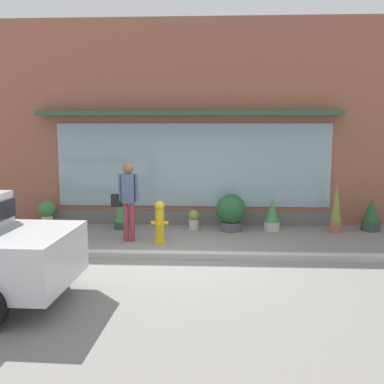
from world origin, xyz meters
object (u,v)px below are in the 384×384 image
Objects in this scene: fire_hydrant at (160,222)px; potted_plant_low_front at (371,215)px; potted_plant_corner_tall at (121,212)px; potted_plant_near_hydrant at (47,211)px; potted_plant_window_left at (194,219)px; potted_plant_window_right at (336,209)px; potted_plant_window_center at (231,211)px; potted_plant_by_entrance at (272,215)px; pedestrian_with_handbag at (128,196)px.

potted_plant_low_front is (5.05, 1.50, -0.08)m from fire_hydrant.
potted_plant_near_hydrant is at bearing 170.37° from potted_plant_corner_tall.
potted_plant_low_front is at bearing 16.53° from fire_hydrant.
potted_plant_corner_tall is (-1.83, -0.05, 0.16)m from potted_plant_window_left.
potted_plant_window_right is at bearing 16.76° from fire_hydrant.
potted_plant_window_center is 1.13× the size of potted_plant_low_front.
potted_plant_near_hydrant is 0.71× the size of potted_plant_window_center.
potted_plant_window_right is (4.13, 1.24, 0.11)m from fire_hydrant.
potted_plant_low_front is (2.44, 0.13, -0.01)m from potted_plant_by_entrance.
pedestrian_with_handbag reaches higher than potted_plant_window_center.
potted_plant_window_right is (4.86, 1.11, -0.44)m from pedestrian_with_handbag.
potted_plant_corner_tall is (-5.27, 0.11, -0.16)m from potted_plant_window_right.
pedestrian_with_handbag is 2.18× the size of potted_plant_low_front.
potted_plant_near_hydrant is (-3.15, 1.69, -0.10)m from fire_hydrant.
fire_hydrant is 5.27m from potted_plant_low_front.
potted_plant_near_hydrant is (-2.42, 1.56, -0.66)m from pedestrian_with_handbag.
fire_hydrant is at bearing -140.97° from potted_plant_window_center.
potted_plant_window_right is at bearing -164.51° from potted_plant_low_front.
fire_hydrant is 3.57m from potted_plant_near_hydrant.
potted_plant_by_entrance is at bearing 175.42° from potted_plant_window_right.
potted_plant_by_entrance is 0.90× the size of potted_plant_window_center.
potted_plant_window_center is at bearing -1.25° from potted_plant_corner_tall.
pedestrian_with_handbag is 1.45× the size of potted_plant_window_right.
fire_hydrant is 2.95m from potted_plant_by_entrance.
fire_hydrant is at bearing -115.84° from potted_plant_window_left.
potted_plant_window_left is at bearing 178.95° from potted_plant_by_entrance.
potted_plant_by_entrance reaches higher than potted_plant_near_hydrant.
potted_plant_by_entrance is 2.44m from potted_plant_low_front.
potted_plant_window_right is 1.87× the size of potted_plant_near_hydrant.
potted_plant_window_right is 1.49× the size of potted_plant_by_entrance.
pedestrian_with_handbag is at bearing -159.80° from potted_plant_by_entrance.
pedestrian_with_handbag is 5.97m from potted_plant_low_front.
fire_hydrant is 1.16× the size of potted_plant_low_front.
fire_hydrant is 1.03× the size of potted_plant_window_center.
pedestrian_with_handbag reaches higher than potted_plant_low_front.
fire_hydrant is 0.53× the size of pedestrian_with_handbag.
potted_plant_window_center is (-1.02, -0.07, 0.10)m from potted_plant_by_entrance.
pedestrian_with_handbag is 1.42m from potted_plant_corner_tall.
fire_hydrant is 2.06m from potted_plant_window_center.
potted_plant_window_right is 1.33× the size of potted_plant_window_center.
pedestrian_with_handbag is 2.66m from potted_plant_window_center.
potted_plant_window_left is (-3.45, 0.16, -0.32)m from potted_plant_window_right.
pedestrian_with_handbag is 2.72× the size of potted_plant_near_hydrant.
potted_plant_by_entrance is at bearing 27.57° from fire_hydrant.
potted_plant_near_hydrant is (-5.76, 0.33, -0.02)m from potted_plant_by_entrance.
fire_hydrant is at bearing -163.24° from potted_plant_window_right.
potted_plant_corner_tall is (-1.15, 1.35, -0.05)m from fire_hydrant.
potted_plant_near_hydrant reaches higher than potted_plant_window_left.
potted_plant_window_right is 0.98m from potted_plant_low_front.
potted_plant_window_right is 5.28m from potted_plant_corner_tall.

